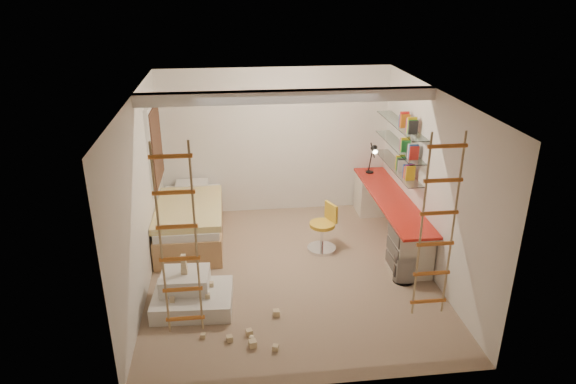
{
  "coord_description": "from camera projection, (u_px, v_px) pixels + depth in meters",
  "views": [
    {
      "loc": [
        -0.79,
        -6.39,
        3.97
      ],
      "look_at": [
        0.0,
        0.3,
        1.15
      ],
      "focal_mm": 32.0,
      "sensor_mm": 36.0,
      "label": 1
    }
  ],
  "objects": [
    {
      "name": "bed",
      "position": [
        191.0,
        221.0,
        8.31
      ],
      "size": [
        1.02,
        2.0,
        0.69
      ],
      "color": "#AD7F51",
      "rests_on": "floor"
    },
    {
      "name": "rope_ladder_left",
      "position": [
        178.0,
        243.0,
        5.14
      ],
      "size": [
        0.41,
        0.04,
        2.13
      ],
      "primitive_type": null,
      "color": "orange",
      "rests_on": "ceiling"
    },
    {
      "name": "task_lamp",
      "position": [
        373.0,
        155.0,
        8.88
      ],
      "size": [
        0.14,
        0.36,
        0.57
      ],
      "color": "black",
      "rests_on": "desk"
    },
    {
      "name": "window_blind",
      "position": [
        157.0,
        145.0,
        8.04
      ],
      "size": [
        0.02,
        1.0,
        1.2
      ],
      "primitive_type": "cube",
      "color": "#4C2D1E",
      "rests_on": "window_frame"
    },
    {
      "name": "waste_bin",
      "position": [
        404.0,
        269.0,
        7.2
      ],
      "size": [
        0.31,
        0.31,
        0.38
      ],
      "primitive_type": "cylinder",
      "color": "white",
      "rests_on": "floor"
    },
    {
      "name": "desk",
      "position": [
        389.0,
        216.0,
        8.29
      ],
      "size": [
        0.56,
        2.8,
        0.75
      ],
      "color": "red",
      "rests_on": "floor"
    },
    {
      "name": "books",
      "position": [
        399.0,
        141.0,
        8.1
      ],
      "size": [
        0.14,
        0.64,
        0.92
      ],
      "color": "yellow",
      "rests_on": "shelves"
    },
    {
      "name": "floor",
      "position": [
        290.0,
        273.0,
        7.47
      ],
      "size": [
        4.5,
        4.5,
        0.0
      ],
      "primitive_type": "plane",
      "color": "#9B7D64",
      "rests_on": "ground"
    },
    {
      "name": "ceiling_beam",
      "position": [
        288.0,
        96.0,
        6.77
      ],
      "size": [
        4.0,
        0.18,
        0.16
      ],
      "primitive_type": "cube",
      "color": "white",
      "rests_on": "ceiling"
    },
    {
      "name": "swivel_chair",
      "position": [
        323.0,
        234.0,
        8.0
      ],
      "size": [
        0.6,
        0.6,
        0.76
      ],
      "color": "gold",
      "rests_on": "floor"
    },
    {
      "name": "window_frame",
      "position": [
        154.0,
        145.0,
        8.03
      ],
      "size": [
        0.06,
        1.15,
        1.35
      ],
      "primitive_type": "cube",
      "color": "white",
      "rests_on": "wall_left"
    },
    {
      "name": "play_platform",
      "position": [
        191.0,
        294.0,
        6.65
      ],
      "size": [
        1.04,
        0.83,
        0.45
      ],
      "color": "silver",
      "rests_on": "floor"
    },
    {
      "name": "rope_ladder_right",
      "position": [
        437.0,
        229.0,
        5.43
      ],
      "size": [
        0.41,
        0.04,
        2.13
      ],
      "primitive_type": null,
      "color": "orange",
      "rests_on": "ceiling"
    },
    {
      "name": "shelves",
      "position": [
        399.0,
        146.0,
        8.13
      ],
      "size": [
        0.25,
        1.8,
        0.71
      ],
      "color": "white",
      "rests_on": "wall_right"
    },
    {
      "name": "toy_blocks",
      "position": [
        221.0,
        307.0,
        6.31
      ],
      "size": [
        1.36,
        1.16,
        0.72
      ],
      "color": "#CCB284",
      "rests_on": "floor"
    }
  ]
}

